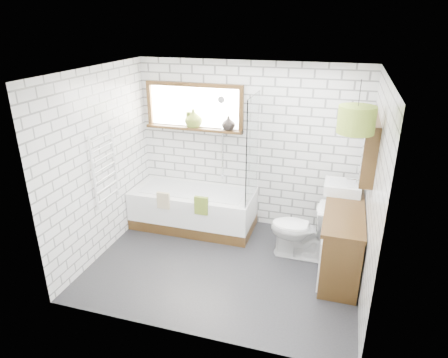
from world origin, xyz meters
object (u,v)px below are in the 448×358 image
(basin, at_px, (342,187))
(toilet, at_px, (300,229))
(bathtub, at_px, (194,208))
(pendant, at_px, (357,120))
(vanity, at_px, (342,239))

(basin, bearing_deg, toilet, -141.99)
(bathtub, xyz_separation_m, basin, (2.16, 0.00, 0.63))
(pendant, bearing_deg, vanity, 87.22)
(basin, xyz_separation_m, toilet, (-0.48, -0.38, -0.52))
(vanity, height_order, basin, basin)
(vanity, relative_size, pendant, 3.98)
(basin, distance_m, toilet, 0.80)
(bathtub, relative_size, basin, 3.92)
(vanity, bearing_deg, pendant, -92.78)
(bathtub, height_order, basin, basin)
(vanity, relative_size, toilet, 1.84)
(bathtub, xyz_separation_m, pendant, (2.19, -1.02, 1.80))
(bathtub, bearing_deg, pendant, -24.94)
(basin, xyz_separation_m, pendant, (0.03, -1.02, 1.17))
(vanity, xyz_separation_m, basin, (-0.06, 0.50, 0.50))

